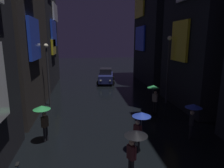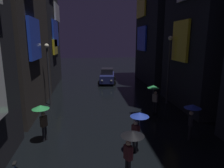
{
  "view_description": "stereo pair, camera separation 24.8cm",
  "coord_description": "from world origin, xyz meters",
  "px_view_note": "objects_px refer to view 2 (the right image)",
  "views": [
    {
      "loc": [
        -2.12,
        -2.68,
        5.46
      ],
      "look_at": [
        0.0,
        11.87,
        2.2
      ],
      "focal_mm": 32.0,
      "sensor_mm": 36.0,
      "label": 1
    },
    {
      "loc": [
        -1.87,
        -2.71,
        5.46
      ],
      "look_at": [
        0.0,
        11.87,
        2.2
      ],
      "focal_mm": 32.0,
      "sensor_mm": 36.0,
      "label": 2
    }
  ],
  "objects_px": {
    "pedestrian_foreground_left_green": "(154,91)",
    "pedestrian_foreground_right_blue": "(138,121)",
    "pedestrian_near_crossing_green": "(42,113)",
    "streetlamp_right_far": "(169,63)",
    "car_distant": "(107,76)",
    "pedestrian_midstreet_centre_black": "(131,141)",
    "streetlamp_left_far": "(48,67)",
    "pedestrian_midstreet_left_blue": "(192,112)"
  },
  "relations": [
    {
      "from": "pedestrian_foreground_right_blue",
      "to": "pedestrian_midstreet_left_blue",
      "type": "bearing_deg",
      "value": 14.57
    },
    {
      "from": "pedestrian_foreground_left_green",
      "to": "pedestrian_midstreet_centre_black",
      "type": "xyz_separation_m",
      "value": [
        -3.39,
        -7.25,
        0.0
      ]
    },
    {
      "from": "pedestrian_midstreet_centre_black",
      "to": "streetlamp_left_far",
      "type": "height_order",
      "value": "streetlamp_left_far"
    },
    {
      "from": "pedestrian_near_crossing_green",
      "to": "pedestrian_foreground_right_blue",
      "type": "xyz_separation_m",
      "value": [
        4.81,
        -1.72,
        0.0
      ]
    },
    {
      "from": "streetlamp_left_far",
      "to": "pedestrian_midstreet_left_blue",
      "type": "bearing_deg",
      "value": -40.11
    },
    {
      "from": "pedestrian_near_crossing_green",
      "to": "pedestrian_foreground_right_blue",
      "type": "height_order",
      "value": "same"
    },
    {
      "from": "pedestrian_foreground_left_green",
      "to": "car_distant",
      "type": "bearing_deg",
      "value": 102.37
    },
    {
      "from": "pedestrian_near_crossing_green",
      "to": "streetlamp_right_far",
      "type": "height_order",
      "value": "streetlamp_right_far"
    },
    {
      "from": "pedestrian_midstreet_centre_black",
      "to": "pedestrian_foreground_right_blue",
      "type": "xyz_separation_m",
      "value": [
        0.77,
        1.86,
        0.0
      ]
    },
    {
      "from": "car_distant",
      "to": "streetlamp_right_far",
      "type": "relative_size",
      "value": 0.75
    },
    {
      "from": "pedestrian_near_crossing_green",
      "to": "pedestrian_midstreet_centre_black",
      "type": "xyz_separation_m",
      "value": [
        4.04,
        -3.57,
        0.0
      ]
    },
    {
      "from": "pedestrian_midstreet_centre_black",
      "to": "pedestrian_foreground_right_blue",
      "type": "distance_m",
      "value": 2.01
    },
    {
      "from": "pedestrian_near_crossing_green",
      "to": "streetlamp_right_far",
      "type": "distance_m",
      "value": 11.03
    },
    {
      "from": "pedestrian_midstreet_centre_black",
      "to": "streetlamp_right_far",
      "type": "relative_size",
      "value": 0.37
    },
    {
      "from": "pedestrian_foreground_left_green",
      "to": "pedestrian_near_crossing_green",
      "type": "height_order",
      "value": "same"
    },
    {
      "from": "pedestrian_foreground_right_blue",
      "to": "streetlamp_left_far",
      "type": "distance_m",
      "value": 9.95
    },
    {
      "from": "car_distant",
      "to": "pedestrian_near_crossing_green",
      "type": "bearing_deg",
      "value": -108.97
    },
    {
      "from": "pedestrian_foreground_right_blue",
      "to": "streetlamp_right_far",
      "type": "distance_m",
      "value": 8.81
    },
    {
      "from": "pedestrian_midstreet_left_blue",
      "to": "car_distant",
      "type": "distance_m",
      "value": 15.82
    },
    {
      "from": "pedestrian_midstreet_left_blue",
      "to": "pedestrian_midstreet_centre_black",
      "type": "relative_size",
      "value": 1.0
    },
    {
      "from": "pedestrian_foreground_right_blue",
      "to": "streetlamp_right_far",
      "type": "xyz_separation_m",
      "value": [
        4.5,
        7.32,
        1.92
      ]
    },
    {
      "from": "pedestrian_near_crossing_green",
      "to": "streetlamp_left_far",
      "type": "distance_m",
      "value": 6.65
    },
    {
      "from": "pedestrian_near_crossing_green",
      "to": "streetlamp_right_far",
      "type": "bearing_deg",
      "value": 31.09
    },
    {
      "from": "pedestrian_midstreet_left_blue",
      "to": "pedestrian_foreground_right_blue",
      "type": "bearing_deg",
      "value": -165.43
    },
    {
      "from": "pedestrian_foreground_right_blue",
      "to": "car_distant",
      "type": "distance_m",
      "value": 16.37
    },
    {
      "from": "car_distant",
      "to": "streetlamp_right_far",
      "type": "distance_m",
      "value": 10.34
    },
    {
      "from": "pedestrian_foreground_left_green",
      "to": "pedestrian_foreground_right_blue",
      "type": "xyz_separation_m",
      "value": [
        -2.63,
        -5.4,
        0.0
      ]
    },
    {
      "from": "pedestrian_foreground_left_green",
      "to": "pedestrian_midstreet_centre_black",
      "type": "distance_m",
      "value": 8.01
    },
    {
      "from": "pedestrian_foreground_right_blue",
      "to": "streetlamp_left_far",
      "type": "relative_size",
      "value": 0.41
    },
    {
      "from": "streetlamp_right_far",
      "to": "pedestrian_near_crossing_green",
      "type": "bearing_deg",
      "value": -148.91
    },
    {
      "from": "car_distant",
      "to": "streetlamp_left_far",
      "type": "distance_m",
      "value": 10.29
    },
    {
      "from": "pedestrian_midstreet_left_blue",
      "to": "streetlamp_right_far",
      "type": "relative_size",
      "value": 0.37
    },
    {
      "from": "pedestrian_foreground_left_green",
      "to": "car_distant",
      "type": "height_order",
      "value": "pedestrian_foreground_left_green"
    },
    {
      "from": "pedestrian_midstreet_centre_black",
      "to": "streetlamp_right_far",
      "type": "bearing_deg",
      "value": 60.18
    },
    {
      "from": "streetlamp_right_far",
      "to": "pedestrian_foreground_right_blue",
      "type": "bearing_deg",
      "value": -121.55
    },
    {
      "from": "pedestrian_foreground_left_green",
      "to": "car_distant",
      "type": "relative_size",
      "value": 0.49
    },
    {
      "from": "pedestrian_near_crossing_green",
      "to": "streetlamp_right_far",
      "type": "relative_size",
      "value": 0.37
    },
    {
      "from": "pedestrian_midstreet_centre_black",
      "to": "pedestrian_near_crossing_green",
      "type": "bearing_deg",
      "value": 138.52
    },
    {
      "from": "streetlamp_right_far",
      "to": "pedestrian_foreground_left_green",
      "type": "bearing_deg",
      "value": -134.09
    },
    {
      "from": "pedestrian_midstreet_left_blue",
      "to": "car_distant",
      "type": "relative_size",
      "value": 0.49
    },
    {
      "from": "streetlamp_right_far",
      "to": "streetlamp_left_far",
      "type": "height_order",
      "value": "streetlamp_right_far"
    },
    {
      "from": "pedestrian_midstreet_left_blue",
      "to": "streetlamp_right_far",
      "type": "xyz_separation_m",
      "value": [
        1.32,
        6.5,
        1.92
      ]
    }
  ]
}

